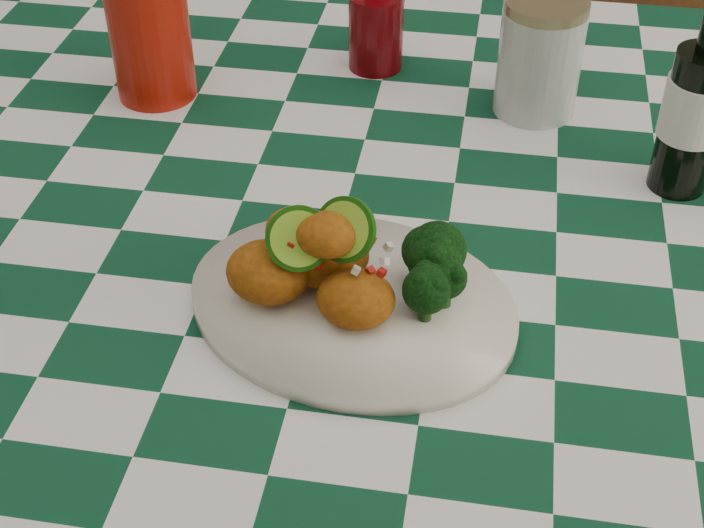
% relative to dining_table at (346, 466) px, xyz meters
% --- Properties ---
extents(dining_table, '(1.66, 1.06, 0.79)m').
position_rel_dining_table_xyz_m(dining_table, '(0.00, 0.00, 0.00)').
color(dining_table, '#0C3D25').
rests_on(dining_table, ground).
extents(plate, '(0.33, 0.29, 0.02)m').
position_rel_dining_table_xyz_m(plate, '(0.03, -0.14, 0.40)').
color(plate, silver).
rests_on(plate, dining_table).
extents(fried_chicken_pile, '(0.14, 0.10, 0.09)m').
position_rel_dining_table_xyz_m(fried_chicken_pile, '(0.01, -0.14, 0.45)').
color(fried_chicken_pile, '#A85C10').
rests_on(fried_chicken_pile, plate).
extents(broccoli_side, '(0.08, 0.08, 0.06)m').
position_rel_dining_table_xyz_m(broccoli_side, '(0.11, -0.13, 0.44)').
color(broccoli_side, black).
rests_on(broccoli_side, plate).
extents(red_tumbler, '(0.11, 0.11, 0.16)m').
position_rel_dining_table_xyz_m(red_tumbler, '(-0.25, 0.19, 0.47)').
color(red_tumbler, '#A01508').
rests_on(red_tumbler, dining_table).
extents(ketchup_bottle, '(0.08, 0.08, 0.14)m').
position_rel_dining_table_xyz_m(ketchup_bottle, '(-0.01, 0.29, 0.46)').
color(ketchup_bottle, '#590408').
rests_on(ketchup_bottle, dining_table).
extents(mason_jar, '(0.11, 0.11, 0.13)m').
position_rel_dining_table_xyz_m(mason_jar, '(0.18, 0.22, 0.46)').
color(mason_jar, '#B2BCBA').
rests_on(mason_jar, dining_table).
extents(beer_bottle, '(0.08, 0.08, 0.22)m').
position_rel_dining_table_xyz_m(beer_bottle, '(0.32, 0.10, 0.50)').
color(beer_bottle, black).
rests_on(beer_bottle, dining_table).
extents(wooden_chair_left, '(0.56, 0.58, 1.01)m').
position_rel_dining_table_xyz_m(wooden_chair_left, '(-0.39, 0.75, 0.11)').
color(wooden_chair_left, '#472814').
rests_on(wooden_chair_left, ground).
extents(wooden_chair_right, '(0.48, 0.50, 0.99)m').
position_rel_dining_table_xyz_m(wooden_chair_right, '(0.30, 0.71, 0.10)').
color(wooden_chair_right, '#472814').
rests_on(wooden_chair_right, ground).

